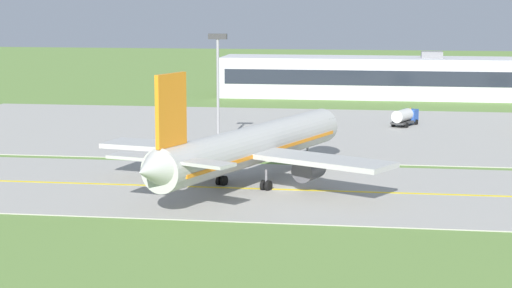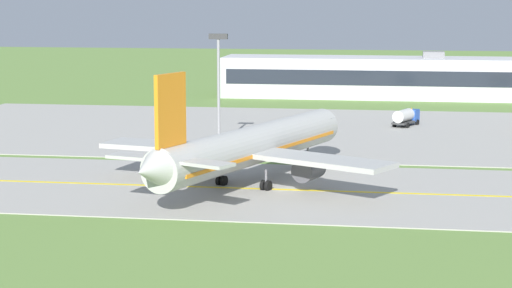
# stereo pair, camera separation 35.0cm
# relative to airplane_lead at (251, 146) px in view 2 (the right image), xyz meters

# --- Properties ---
(ground_plane) EXTENTS (500.00, 500.00, 0.00)m
(ground_plane) POSITION_rel_airplane_lead_xyz_m (4.25, -1.83, -4.13)
(ground_plane) COLOR olive
(taxiway_strip) EXTENTS (240.00, 28.00, 0.10)m
(taxiway_strip) POSITION_rel_airplane_lead_xyz_m (4.25, -1.83, -4.08)
(taxiway_strip) COLOR #9E9B93
(taxiway_strip) RESTS_ON ground
(apron_pad) EXTENTS (140.00, 52.00, 0.10)m
(apron_pad) POSITION_rel_airplane_lead_xyz_m (14.25, 40.17, -4.08)
(apron_pad) COLOR #9E9B93
(apron_pad) RESTS_ON ground
(taxiway_centreline) EXTENTS (220.00, 0.60, 0.01)m
(taxiway_centreline) POSITION_rel_airplane_lead_xyz_m (4.25, -1.83, -4.03)
(taxiway_centreline) COLOR yellow
(taxiway_centreline) RESTS_ON taxiway_strip
(airplane_lead) EXTENTS (31.53, 38.30, 12.70)m
(airplane_lead) POSITION_rel_airplane_lead_xyz_m (0.00, 0.00, 0.00)
(airplane_lead) COLOR #ADADA8
(airplane_lead) RESTS_ON ground
(service_truck_catering) EXTENTS (4.27, 6.32, 2.65)m
(service_truck_catering) POSITION_rel_airplane_lead_xyz_m (16.09, 47.26, -2.60)
(service_truck_catering) COLOR #264CA5
(service_truck_catering) RESTS_ON ground
(terminal_building) EXTENTS (57.42, 11.99, 8.96)m
(terminal_building) POSITION_rel_airplane_lead_xyz_m (9.91, 87.40, -0.23)
(terminal_building) COLOR #B2B2B7
(terminal_building) RESTS_ON ground
(apron_light_mast) EXTENTS (2.40, 0.50, 14.70)m
(apron_light_mast) POSITION_rel_airplane_lead_xyz_m (-7.85, 23.23, 5.19)
(apron_light_mast) COLOR gray
(apron_light_mast) RESTS_ON ground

